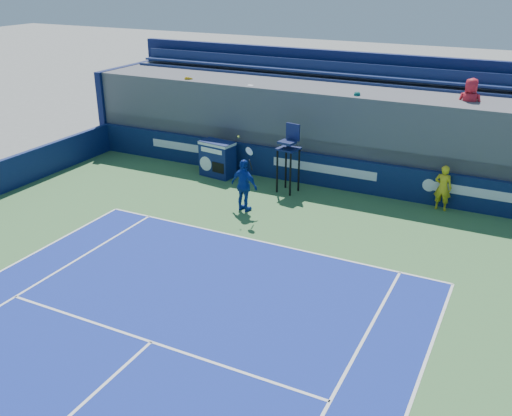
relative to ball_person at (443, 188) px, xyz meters
The scene contains 6 objects.
ball_person is the anchor object (origin of this frame).
back_hoarding 4.31m from the ball_person, behind, with size 20.40×0.21×1.20m.
match_clock 8.38m from the ball_person, behind, with size 1.41×0.90×1.40m.
umpire_chair 5.36m from the ball_person, behind, with size 0.81×0.81×2.48m.
tennis_player 6.58m from the ball_person, 152.73° to the right, with size 1.11×0.64×2.57m.
stadium_seating 5.02m from the ball_person, 150.99° to the left, with size 21.00×4.05×4.53m.
Camera 1 is at (6.65, -1.75, 7.57)m, focal length 40.00 mm.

